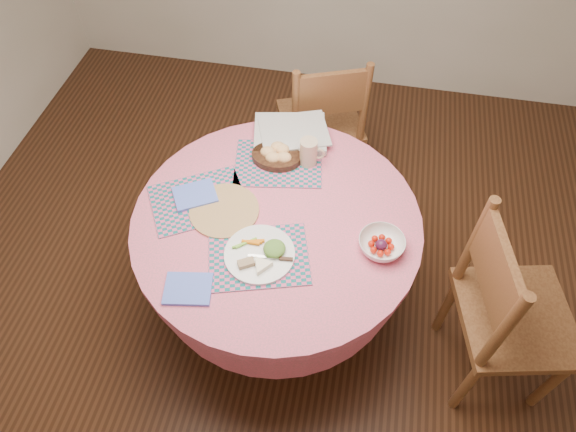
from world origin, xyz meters
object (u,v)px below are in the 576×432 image
at_px(chair_back, 323,122).
at_px(fruit_bowl, 381,245).
at_px(wicker_trivet, 224,210).
at_px(dinner_plate, 261,254).
at_px(dining_table, 277,245).
at_px(bread_bowl, 277,155).
at_px(latte_mug, 309,152).
at_px(chair_right, 505,312).

bearing_deg(chair_back, fruit_bowl, 89.80).
height_order(wicker_trivet, dinner_plate, dinner_plate).
relative_size(dining_table, bread_bowl, 5.39).
distance_m(wicker_trivet, bread_bowl, 0.38).
relative_size(wicker_trivet, dinner_plate, 1.05).
bearing_deg(latte_mug, fruit_bowl, -48.49).
relative_size(chair_right, latte_mug, 7.90).
bearing_deg(chair_right, bread_bowl, 53.24).
height_order(latte_mug, fruit_bowl, latte_mug).
distance_m(dinner_plate, latte_mug, 0.56).
xyz_separation_m(chair_right, bread_bowl, (-1.07, 0.48, 0.24)).
xyz_separation_m(chair_right, dinner_plate, (-1.02, -0.06, 0.23)).
distance_m(dining_table, chair_right, 1.01).
bearing_deg(dining_table, dinner_plate, -95.80).
relative_size(dinner_plate, fruit_bowl, 1.47).
height_order(wicker_trivet, latte_mug, latte_mug).
distance_m(dining_table, dinner_plate, 0.30).
distance_m(dining_table, bread_bowl, 0.41).
xyz_separation_m(dining_table, chair_right, (1.00, -0.15, -0.01)).
bearing_deg(chair_back, bread_bowl, 55.07).
distance_m(dining_table, latte_mug, 0.44).
relative_size(chair_right, wicker_trivet, 3.49).
bearing_deg(fruit_bowl, chair_back, 110.87).
bearing_deg(dinner_plate, fruit_bowl, 16.03).
height_order(bread_bowl, fruit_bowl, bread_bowl).
relative_size(chair_back, latte_mug, 7.31).
bearing_deg(latte_mug, chair_right, -28.04).
height_order(dinner_plate, bread_bowl, bread_bowl).
bearing_deg(dining_table, chair_back, 85.46).
relative_size(dinner_plate, latte_mug, 2.15).
bearing_deg(dinner_plate, wicker_trivet, 136.10).
height_order(chair_back, bread_bowl, chair_back).
relative_size(dinner_plate, bread_bowl, 1.24).
bearing_deg(chair_right, latte_mug, 49.46).
bearing_deg(dinner_plate, latte_mug, 79.65).
height_order(dinner_plate, latte_mug, latte_mug).
relative_size(chair_right, bread_bowl, 4.55).
bearing_deg(fruit_bowl, dining_table, 171.15).
xyz_separation_m(latte_mug, fruit_bowl, (0.37, -0.41, -0.04)).
relative_size(chair_back, wicker_trivet, 3.23).
height_order(wicker_trivet, fruit_bowl, fruit_bowl).
distance_m(chair_right, bread_bowl, 1.20).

